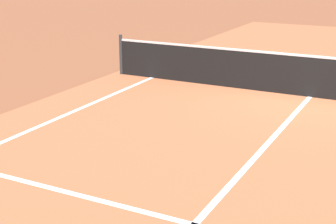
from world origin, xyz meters
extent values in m
plane|color=brown|center=(0.00, 0.00, 0.00)|extent=(60.00, 60.00, 0.00)
cube|color=#9E5433|center=(0.00, 0.00, 0.00)|extent=(10.62, 24.40, 0.00)
cube|color=white|center=(0.00, -3.20, 0.00)|extent=(0.10, 6.40, 0.01)
cylinder|color=#33383D|center=(-5.05, 0.00, 0.54)|extent=(0.09, 0.09, 1.07)
cube|color=black|center=(0.00, 0.00, 0.46)|extent=(10.11, 0.02, 0.91)
cube|color=white|center=(0.00, 0.00, 0.94)|extent=(10.11, 0.03, 0.05)
camera|label=1|loc=(2.18, -11.34, 3.12)|focal=54.07mm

